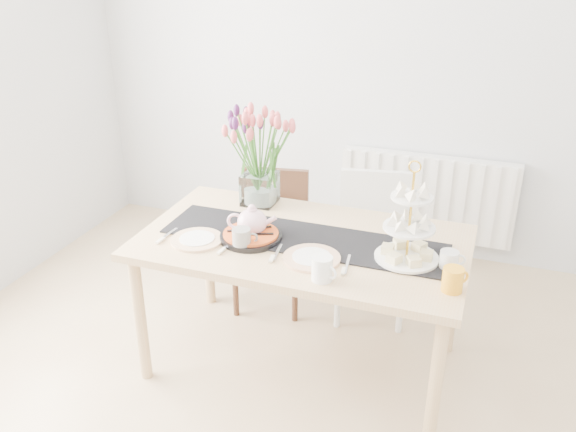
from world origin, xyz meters
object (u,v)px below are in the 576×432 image
(teapot, at_px, (252,222))
(mug_white, at_px, (322,268))
(chair_brown, at_px, (272,228))
(plate_right, at_px, (312,258))
(chair_white, at_px, (373,234))
(cake_stand, at_px, (408,236))
(cream_jug, at_px, (449,260))
(tart_tin, at_px, (251,236))
(tulip_vase, at_px, (259,142))
(mug_grey, at_px, (242,239))
(dining_table, at_px, (303,253))
(radiator, at_px, (426,197))
(mug_orange, at_px, (453,280))
(plate_left, at_px, (197,240))

(teapot, xyz_separation_m, mug_white, (0.45, -0.29, -0.02))
(chair_brown, relative_size, plate_right, 3.07)
(chair_white, xyz_separation_m, plate_right, (-0.12, -0.86, 0.26))
(chair_white, distance_m, cake_stand, 0.86)
(cream_jug, height_order, tart_tin, cream_jug)
(teapot, bearing_deg, plate_right, -33.33)
(chair_white, xyz_separation_m, tulip_vase, (-0.58, -0.34, 0.61))
(cream_jug, bearing_deg, mug_grey, 175.76)
(cake_stand, height_order, teapot, cake_stand)
(dining_table, bearing_deg, teapot, -169.02)
(radiator, relative_size, chair_white, 1.41)
(chair_white, relative_size, mug_white, 7.74)
(chair_brown, height_order, mug_orange, mug_orange)
(chair_white, distance_m, mug_grey, 1.03)
(cream_jug, relative_size, tart_tin, 0.28)
(plate_left, bearing_deg, cream_jug, 6.76)
(dining_table, xyz_separation_m, chair_white, (0.22, 0.68, -0.18))
(mug_white, bearing_deg, plate_left, -166.17)
(teapot, distance_m, cream_jug, 0.95)
(mug_grey, height_order, plate_left, mug_grey)
(dining_table, distance_m, mug_white, 0.41)
(cream_jug, bearing_deg, plate_right, 179.28)
(cream_jug, height_order, mug_grey, mug_grey)
(tulip_vase, height_order, cream_jug, tulip_vase)
(mug_white, height_order, plate_right, mug_white)
(tart_tin, relative_size, mug_orange, 2.87)
(tulip_vase, distance_m, cream_jug, 1.18)
(teapot, height_order, mug_white, teapot)
(tulip_vase, relative_size, tart_tin, 2.10)
(cake_stand, xyz_separation_m, cream_jug, (0.19, -0.01, -0.08))
(chair_white, relative_size, mug_orange, 8.03)
(chair_white, bearing_deg, tart_tin, -131.85)
(cake_stand, bearing_deg, plate_right, -160.93)
(mug_grey, distance_m, plate_right, 0.35)
(tulip_vase, bearing_deg, cream_jug, -20.18)
(chair_brown, bearing_deg, dining_table, -66.73)
(mug_grey, bearing_deg, plate_right, -27.25)
(dining_table, height_order, cream_jug, cream_jug)
(tulip_vase, relative_size, cake_stand, 1.48)
(cake_stand, bearing_deg, teapot, -179.32)
(chair_white, bearing_deg, plate_right, -108.62)
(radiator, bearing_deg, mug_orange, -79.47)
(cream_jug, relative_size, mug_orange, 0.79)
(dining_table, xyz_separation_m, plate_right, (0.10, -0.18, 0.08))
(chair_brown, height_order, teapot, teapot)
(teapot, height_order, mug_orange, teapot)
(chair_brown, bearing_deg, cake_stand, -44.92)
(plate_right, bearing_deg, chair_brown, 122.66)
(radiator, xyz_separation_m, cream_jug, (0.28, -1.51, 0.34))
(cake_stand, height_order, mug_grey, cake_stand)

